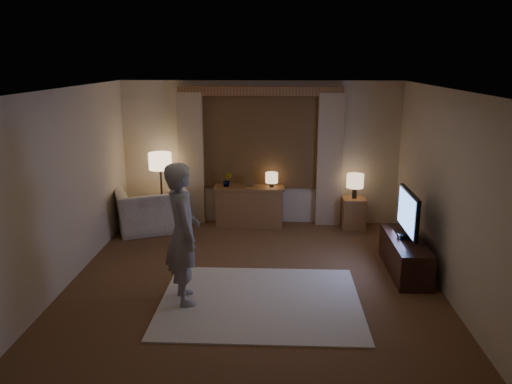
# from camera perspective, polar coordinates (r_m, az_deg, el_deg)

# --- Properties ---
(room) EXTENTS (5.04, 5.54, 2.64)m
(room) POSITION_cam_1_polar(r_m,az_deg,el_deg) (6.88, -0.20, 1.28)
(room) COLOR brown
(room) RESTS_ON ground
(rug) EXTENTS (2.50, 2.00, 0.02)m
(rug) POSITION_cam_1_polar(r_m,az_deg,el_deg) (6.43, 0.51, -12.38)
(rug) COLOR beige
(rug) RESTS_ON floor
(sideboard) EXTENTS (1.20, 0.40, 0.70)m
(sideboard) POSITION_cam_1_polar(r_m,az_deg,el_deg) (9.07, -0.75, -1.76)
(sideboard) COLOR brown
(sideboard) RESTS_ON floor
(picture_frame) EXTENTS (0.16, 0.02, 0.20)m
(picture_frame) POSITION_cam_1_polar(r_m,az_deg,el_deg) (8.95, -0.76, 0.99)
(picture_frame) COLOR brown
(picture_frame) RESTS_ON sideboard
(plant) EXTENTS (0.17, 0.13, 0.30)m
(plant) POSITION_cam_1_polar(r_m,az_deg,el_deg) (8.97, -3.31, 1.33)
(plant) COLOR #999999
(plant) RESTS_ON sideboard
(table_lamp_sideboard) EXTENTS (0.22, 0.22, 0.30)m
(table_lamp_sideboard) POSITION_cam_1_polar(r_m,az_deg,el_deg) (8.92, 1.80, 1.58)
(table_lamp_sideboard) COLOR black
(table_lamp_sideboard) RESTS_ON sideboard
(floor_lamp) EXTENTS (0.40, 0.40, 1.37)m
(floor_lamp) POSITION_cam_1_polar(r_m,az_deg,el_deg) (8.96, -10.88, 3.02)
(floor_lamp) COLOR black
(floor_lamp) RESTS_ON floor
(armchair) EXTENTS (1.50, 1.42, 0.77)m
(armchair) POSITION_cam_1_polar(r_m,az_deg,el_deg) (9.01, -11.90, -1.97)
(armchair) COLOR beige
(armchair) RESTS_ON floor
(side_table) EXTENTS (0.40, 0.40, 0.56)m
(side_table) POSITION_cam_1_polar(r_m,az_deg,el_deg) (9.13, 11.07, -2.39)
(side_table) COLOR brown
(side_table) RESTS_ON floor
(table_lamp_side) EXTENTS (0.30, 0.30, 0.44)m
(table_lamp_side) POSITION_cam_1_polar(r_m,az_deg,el_deg) (8.98, 11.25, 1.19)
(table_lamp_side) COLOR black
(table_lamp_side) RESTS_ON side_table
(tv_stand) EXTENTS (0.45, 1.40, 0.50)m
(tv_stand) POSITION_cam_1_polar(r_m,az_deg,el_deg) (7.48, 16.65, -6.96)
(tv_stand) COLOR black
(tv_stand) RESTS_ON floor
(tv) EXTENTS (0.23, 0.96, 0.69)m
(tv) POSITION_cam_1_polar(r_m,az_deg,el_deg) (7.27, 17.01, -2.32)
(tv) COLOR black
(tv) RESTS_ON tv_stand
(person) EXTENTS (0.63, 0.75, 1.77)m
(person) POSITION_cam_1_polar(r_m,az_deg,el_deg) (6.16, -8.37, -4.72)
(person) COLOR #9B978F
(person) RESTS_ON rug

